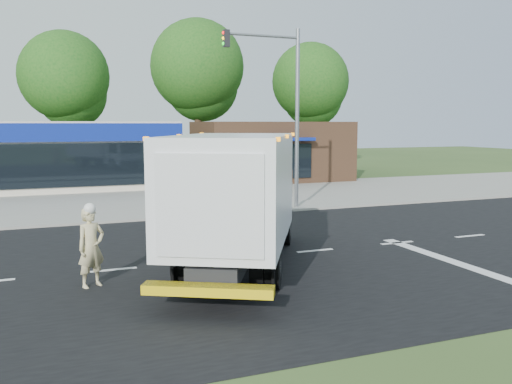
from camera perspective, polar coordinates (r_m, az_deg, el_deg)
ground at (r=16.74m, az=6.23°, el=-6.21°), size 120.00×120.00×0.00m
road_asphalt at (r=16.74m, az=6.23°, el=-6.19°), size 60.00×14.00×0.02m
sidewalk at (r=24.15m, az=-2.79°, el=-1.88°), size 60.00×2.40×0.12m
parking_apron at (r=29.66m, az=-6.36°, el=-0.32°), size 60.00×9.00×0.02m
lane_markings at (r=16.28m, az=12.69°, el=-6.66°), size 55.20×7.00×0.01m
ems_box_truck at (r=14.32m, az=-1.88°, el=0.02°), size 6.08×8.35×3.61m
emergency_worker at (r=13.45m, az=-16.97°, el=-5.48°), size 0.83×0.72×2.03m
retail_strip_mall at (r=34.43m, az=-23.72°, el=3.50°), size 18.00×6.20×4.00m
brown_storefront at (r=37.40m, az=1.63°, el=4.33°), size 10.00×6.70×4.00m
traffic_signal_pole at (r=24.17m, az=2.97°, el=9.69°), size 3.51×0.25×8.00m
background_trees at (r=43.25m, az=-12.58°, el=11.69°), size 36.77×7.39×12.10m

